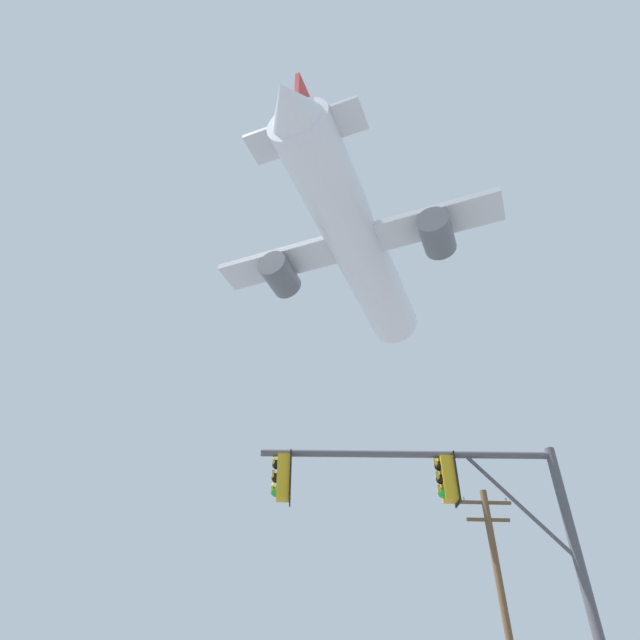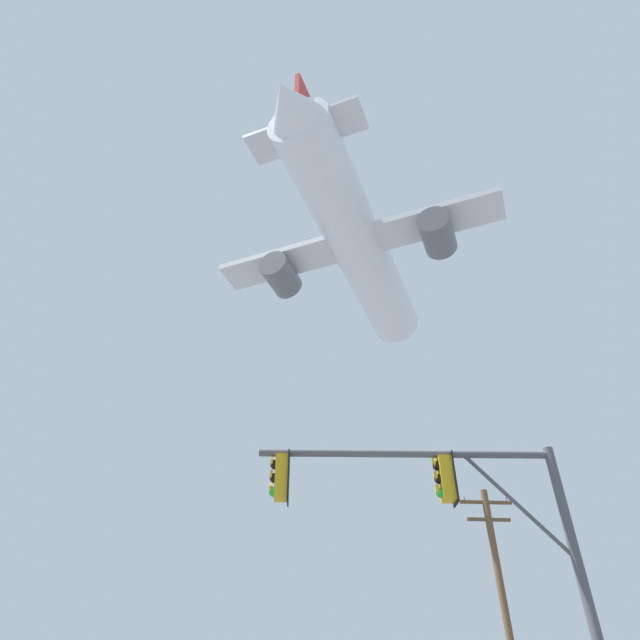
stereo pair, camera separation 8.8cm
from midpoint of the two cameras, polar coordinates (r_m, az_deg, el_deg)
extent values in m
cylinder|color=#4C4C51|center=(11.98, 26.64, -26.12)|extent=(0.20, 0.20, 6.28)
cylinder|color=#4C4C51|center=(11.79, 8.92, -13.80)|extent=(6.10, 0.42, 0.15)
cylinder|color=#4C4C51|center=(12.02, 19.97, -17.79)|extent=(1.89, 0.16, 2.10)
cube|color=gold|center=(11.44, -4.10, -16.24)|extent=(0.27, 0.33, 0.90)
cylinder|color=gold|center=(11.62, -3.99, -13.87)|extent=(0.05, 0.05, 0.12)
cube|color=black|center=(11.43, -3.37, -16.26)|extent=(0.04, 0.46, 1.04)
sphere|color=black|center=(11.54, -4.79, -14.96)|extent=(0.20, 0.20, 0.20)
cylinder|color=gold|center=(11.57, -5.10, -14.67)|extent=(0.05, 0.21, 0.21)
sphere|color=black|center=(11.44, -4.86, -16.26)|extent=(0.20, 0.20, 0.20)
cylinder|color=gold|center=(11.47, -5.18, -15.97)|extent=(0.05, 0.21, 0.21)
sphere|color=green|center=(11.35, -4.93, -17.59)|extent=(0.20, 0.20, 0.20)
cylinder|color=gold|center=(11.37, -5.26, -17.29)|extent=(0.05, 0.21, 0.21)
cube|color=gold|center=(11.78, 13.11, -16.02)|extent=(0.27, 0.33, 0.90)
cylinder|color=gold|center=(11.95, 12.78, -13.73)|extent=(0.05, 0.05, 0.12)
cube|color=black|center=(11.81, 13.80, -15.98)|extent=(0.04, 0.46, 1.04)
sphere|color=black|center=(11.83, 12.23, -14.83)|extent=(0.20, 0.20, 0.20)
cylinder|color=gold|center=(11.84, 11.88, -14.57)|extent=(0.05, 0.21, 0.21)
sphere|color=black|center=(11.74, 12.41, -16.10)|extent=(0.20, 0.20, 0.20)
cylinder|color=gold|center=(11.74, 12.05, -15.84)|extent=(0.05, 0.21, 0.21)
sphere|color=green|center=(11.65, 12.59, -17.39)|extent=(0.20, 0.20, 0.20)
cylinder|color=gold|center=(11.65, 12.23, -17.13)|extent=(0.05, 0.21, 0.21)
cylinder|color=brown|center=(23.87, 18.83, -27.40)|extent=(0.28, 0.28, 9.34)
cube|color=brown|center=(24.73, 16.90, -17.94)|extent=(2.20, 0.12, 0.12)
cube|color=brown|center=(24.54, 17.20, -19.48)|extent=(1.80, 0.12, 0.12)
cylinder|color=gray|center=(24.47, 14.78, -17.80)|extent=(0.10, 0.10, 0.18)
cylinder|color=gray|center=(25.08, 18.88, -17.53)|extent=(0.10, 0.10, 0.18)
cylinder|color=white|center=(45.53, 3.80, 8.10)|extent=(14.69, 24.48, 4.44)
cone|color=white|center=(56.02, 8.25, -1.22)|extent=(5.12, 4.56, 4.22)
cone|color=white|center=(37.39, -3.33, 21.90)|extent=(4.60, 4.12, 3.77)
cube|color=silver|center=(44.59, 3.55, 8.07)|extent=(22.63, 12.84, 0.50)
cylinder|color=#595B60|center=(45.51, -4.33, 4.75)|extent=(3.68, 4.08, 2.50)
cylinder|color=#595B60|center=(42.79, 12.13, 8.87)|extent=(3.68, 4.08, 2.50)
cube|color=#B21E1E|center=(40.92, -1.43, 20.56)|extent=(1.96, 3.65, 5.27)
cube|color=silver|center=(39.05, -1.64, 19.20)|extent=(8.59, 5.82, 0.28)
camera|label=1|loc=(0.04, -90.11, 0.08)|focal=30.35mm
camera|label=2|loc=(0.04, 89.89, -0.08)|focal=30.35mm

